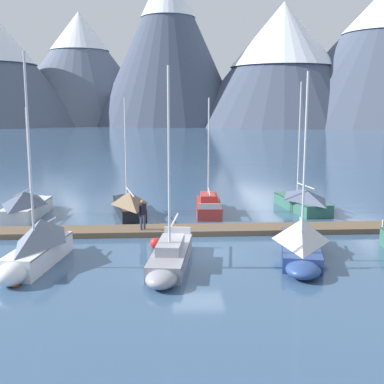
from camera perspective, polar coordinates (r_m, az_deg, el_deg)
ground_plane at (r=24.30m, az=0.68°, el=-7.06°), size 700.00×700.00×0.00m
mountain_central_massif at (r=228.23m, az=-12.77°, el=13.92°), size 70.63×70.63×47.81m
mountain_shoulder_ridge at (r=203.42m, az=-2.74°, el=17.01°), size 58.78×58.78×63.79m
mountain_east_summit at (r=200.42m, az=10.46°, el=14.70°), size 74.58×74.58×46.74m
dock at (r=28.11m, az=0.20°, el=-4.42°), size 23.40×2.30×0.30m
sailboat_nearest_berth at (r=33.86m, az=-18.47°, el=-1.33°), size 2.29×6.28×7.04m
sailboat_second_berth at (r=23.29m, az=-17.38°, el=-5.76°), size 2.27×5.98×9.33m
sailboat_mid_dock_port at (r=33.31m, az=-7.37°, el=-1.21°), size 2.91×7.22×7.67m
sailboat_mid_dock_starboard at (r=22.12m, az=-2.60°, el=-7.44°), size 2.23×6.73×8.76m
sailboat_far_berth at (r=33.41m, az=1.91°, el=-1.46°), size 1.82×5.76×7.66m
sailboat_outer_slip at (r=24.06m, az=12.48°, el=-5.50°), size 3.17×6.98×8.58m
sailboat_end_of_dock at (r=35.14m, az=12.47°, el=-0.80°), size 2.91×6.90×8.74m
person_on_dock at (r=27.54m, az=-5.73°, el=-2.39°), size 0.42×0.47×1.69m
mooring_buoy_channel_marker at (r=25.04m, az=-4.25°, el=-5.92°), size 0.55×0.55×0.63m
mooring_buoy_inner_mooring at (r=21.02m, az=-19.85°, el=-9.68°), size 0.48×0.48×0.56m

